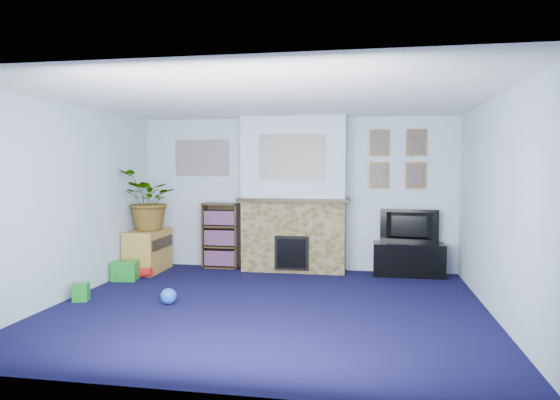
% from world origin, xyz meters
% --- Properties ---
extents(floor, '(5.00, 4.50, 0.01)m').
position_xyz_m(floor, '(0.00, 0.00, 0.00)').
color(floor, '#0F0D33').
rests_on(floor, ground).
extents(ceiling, '(5.00, 4.50, 0.01)m').
position_xyz_m(ceiling, '(0.00, 0.00, 2.40)').
color(ceiling, white).
rests_on(ceiling, wall_back).
extents(wall_back, '(5.00, 0.04, 2.40)m').
position_xyz_m(wall_back, '(0.00, 2.25, 1.20)').
color(wall_back, silver).
rests_on(wall_back, ground).
extents(wall_front, '(5.00, 0.04, 2.40)m').
position_xyz_m(wall_front, '(0.00, -2.25, 1.20)').
color(wall_front, silver).
rests_on(wall_front, ground).
extents(wall_left, '(0.04, 4.50, 2.40)m').
position_xyz_m(wall_left, '(-2.50, 0.00, 1.20)').
color(wall_left, silver).
rests_on(wall_left, ground).
extents(wall_right, '(0.04, 4.50, 2.40)m').
position_xyz_m(wall_right, '(2.50, 0.00, 1.20)').
color(wall_right, silver).
rests_on(wall_right, ground).
extents(chimney_breast, '(1.72, 0.50, 2.40)m').
position_xyz_m(chimney_breast, '(0.00, 2.05, 1.18)').
color(chimney_breast, brown).
rests_on(chimney_breast, ground).
extents(collage_main, '(1.00, 0.03, 0.68)m').
position_xyz_m(collage_main, '(0.00, 1.84, 1.78)').
color(collage_main, gray).
rests_on(collage_main, chimney_breast).
extents(collage_left, '(0.90, 0.03, 0.58)m').
position_xyz_m(collage_left, '(-1.55, 2.23, 1.78)').
color(collage_left, gray).
rests_on(collage_left, wall_back).
extents(portrait_tl, '(0.30, 0.03, 0.40)m').
position_xyz_m(portrait_tl, '(1.30, 2.23, 2.00)').
color(portrait_tl, brown).
rests_on(portrait_tl, wall_back).
extents(portrait_tr, '(0.30, 0.03, 0.40)m').
position_xyz_m(portrait_tr, '(1.85, 2.23, 2.00)').
color(portrait_tr, brown).
rests_on(portrait_tr, wall_back).
extents(portrait_bl, '(0.30, 0.03, 0.40)m').
position_xyz_m(portrait_bl, '(1.30, 2.23, 1.50)').
color(portrait_bl, brown).
rests_on(portrait_bl, wall_back).
extents(portrait_br, '(0.30, 0.03, 0.40)m').
position_xyz_m(portrait_br, '(1.85, 2.23, 1.50)').
color(portrait_br, brown).
rests_on(portrait_br, wall_back).
extents(tv_stand, '(1.04, 0.44, 0.49)m').
position_xyz_m(tv_stand, '(1.75, 2.03, 0.23)').
color(tv_stand, black).
rests_on(tv_stand, ground).
extents(television, '(0.87, 0.22, 0.50)m').
position_xyz_m(television, '(1.75, 2.05, 0.74)').
color(television, black).
rests_on(television, tv_stand).
extents(bookshelf, '(0.58, 0.28, 1.05)m').
position_xyz_m(bookshelf, '(-1.19, 2.11, 0.50)').
color(bookshelf, '#312211').
rests_on(bookshelf, ground).
extents(sideboard, '(0.46, 0.84, 0.65)m').
position_xyz_m(sideboard, '(-2.24, 1.63, 0.35)').
color(sideboard, '#B68A3A').
rests_on(sideboard, ground).
extents(potted_plant, '(0.82, 0.92, 0.95)m').
position_xyz_m(potted_plant, '(-2.19, 1.58, 1.13)').
color(potted_plant, '#26661E').
rests_on(potted_plant, sideboard).
extents(mantel_clock, '(0.09, 0.05, 0.12)m').
position_xyz_m(mantel_clock, '(-0.05, 2.00, 1.22)').
color(mantel_clock, gold).
rests_on(mantel_clock, chimney_breast).
extents(mantel_candle, '(0.05, 0.05, 0.15)m').
position_xyz_m(mantel_candle, '(0.31, 2.00, 1.23)').
color(mantel_candle, '#B2BFC6').
rests_on(mantel_candle, chimney_breast).
extents(mantel_teddy, '(0.14, 0.14, 0.14)m').
position_xyz_m(mantel_teddy, '(-0.50, 2.00, 1.22)').
color(mantel_teddy, gray).
rests_on(mantel_teddy, chimney_breast).
extents(mantel_can, '(0.07, 0.07, 0.13)m').
position_xyz_m(mantel_can, '(0.70, 2.00, 1.21)').
color(mantel_can, '#198C26').
rests_on(mantel_can, chimney_breast).
extents(green_crate, '(0.38, 0.33, 0.27)m').
position_xyz_m(green_crate, '(-2.30, 1.00, 0.14)').
color(green_crate, '#198C26').
rests_on(green_crate, ground).
extents(toy_ball, '(0.19, 0.19, 0.19)m').
position_xyz_m(toy_ball, '(-1.19, -0.09, 0.09)').
color(toy_ball, blue).
rests_on(toy_ball, ground).
extents(toy_block, '(0.22, 0.22, 0.21)m').
position_xyz_m(toy_block, '(-2.30, -0.13, 0.11)').
color(toy_block, '#198C26').
rests_on(toy_block, ground).
extents(toy_tube, '(0.30, 0.13, 0.17)m').
position_xyz_m(toy_tube, '(-2.13, 1.20, 0.07)').
color(toy_tube, red).
rests_on(toy_tube, ground).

